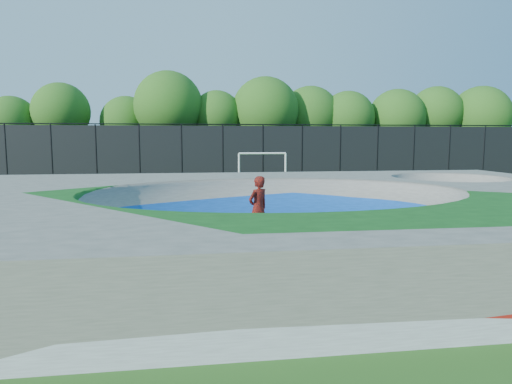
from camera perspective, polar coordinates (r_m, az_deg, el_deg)
The scene contains 7 objects.
ground at distance 13.30m, azimuth 2.48°, elevation -6.20°, with size 120.00×120.00×0.00m, color #245417.
skate_deck at distance 13.16m, azimuth 2.50°, elevation -3.01°, with size 22.00×14.00×1.50m, color gray.
skater at distance 13.32m, azimuth 0.27°, elevation -2.04°, with size 0.69×0.45×1.89m, color #A91B0D.
skateboard at distance 13.49m, azimuth 0.27°, elevation -5.91°, with size 0.78×0.22×0.05m, color black.
soccer_goal at distance 29.37m, azimuth 0.81°, elevation 3.73°, with size 3.16×0.12×2.08m.
fence at distance 33.84m, azimuth -4.17°, elevation 5.21°, with size 48.09×0.09×4.04m.
treeline at distance 39.16m, azimuth 0.89°, elevation 9.64°, with size 51.85×7.19×8.33m.
Camera 1 is at (-2.43, -12.74, 2.97)m, focal length 32.00 mm.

